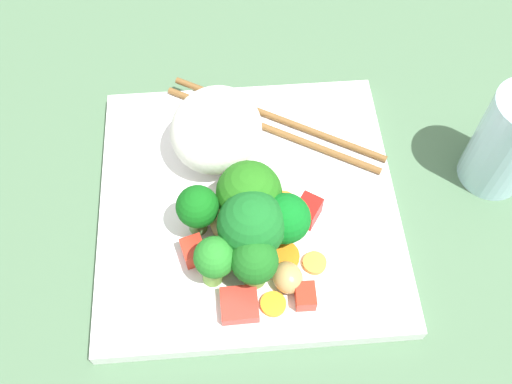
% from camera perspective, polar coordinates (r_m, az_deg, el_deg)
% --- Properties ---
extents(ground_plane, '(1.10, 1.10, 0.02)m').
position_cam_1_polar(ground_plane, '(0.55, -0.75, -2.15)').
color(ground_plane, '#4A6A4B').
extents(square_plate, '(0.27, 0.27, 0.02)m').
position_cam_1_polar(square_plate, '(0.53, -0.77, -1.22)').
color(square_plate, white).
rests_on(square_plate, ground_plane).
extents(rice_mound, '(0.12, 0.12, 0.07)m').
position_cam_1_polar(rice_mound, '(0.53, -3.96, 6.17)').
color(rice_mound, white).
rests_on(rice_mound, square_plate).
extents(broccoli_floret_0, '(0.04, 0.04, 0.06)m').
position_cam_1_polar(broccoli_floret_0, '(0.48, -5.80, -1.64)').
color(broccoli_floret_0, '#529349').
rests_on(broccoli_floret_0, square_plate).
extents(broccoli_floret_1, '(0.04, 0.04, 0.06)m').
position_cam_1_polar(broccoli_floret_1, '(0.48, 2.92, -2.72)').
color(broccoli_floret_1, '#5E9D47').
rests_on(broccoli_floret_1, square_plate).
extents(broccoli_floret_2, '(0.06, 0.06, 0.07)m').
position_cam_1_polar(broccoli_floret_2, '(0.47, -0.12, -3.29)').
color(broccoli_floret_2, '#71A74B').
rests_on(broccoli_floret_2, square_plate).
extents(broccoli_floret_3, '(0.03, 0.03, 0.05)m').
position_cam_1_polar(broccoli_floret_3, '(0.46, -4.14, -6.68)').
color(broccoli_floret_3, '#74A943').
rests_on(broccoli_floret_3, square_plate).
extents(broccoli_floret_4, '(0.04, 0.04, 0.06)m').
position_cam_1_polar(broccoli_floret_4, '(0.46, -0.00, -7.01)').
color(broccoli_floret_4, '#72B74C').
rests_on(broccoli_floret_4, square_plate).
extents(broccoli_floret_5, '(0.06, 0.06, 0.07)m').
position_cam_1_polar(broccoli_floret_5, '(0.49, -0.39, -0.17)').
color(broccoli_floret_5, '#648F46').
rests_on(broccoli_floret_5, square_plate).
extents(carrot_slice_0, '(0.03, 0.03, 0.00)m').
position_cam_1_polar(carrot_slice_0, '(0.48, 1.72, -11.05)').
color(carrot_slice_0, orange).
rests_on(carrot_slice_0, square_plate).
extents(carrot_slice_1, '(0.04, 0.04, 0.01)m').
position_cam_1_polar(carrot_slice_1, '(0.50, -3.34, -6.28)').
color(carrot_slice_1, orange).
rests_on(carrot_slice_1, square_plate).
extents(carrot_slice_2, '(0.03, 0.03, 0.01)m').
position_cam_1_polar(carrot_slice_2, '(0.50, 5.82, -7.02)').
color(carrot_slice_2, orange).
rests_on(carrot_slice_2, square_plate).
extents(carrot_slice_3, '(0.04, 0.04, 0.01)m').
position_cam_1_polar(carrot_slice_3, '(0.50, 2.60, -6.47)').
color(carrot_slice_3, orange).
rests_on(carrot_slice_3, square_plate).
extents(carrot_slice_4, '(0.03, 0.03, 0.01)m').
position_cam_1_polar(carrot_slice_4, '(0.52, 2.71, -1.11)').
color(carrot_slice_4, orange).
rests_on(carrot_slice_4, square_plate).
extents(pepper_chunk_0, '(0.03, 0.03, 0.01)m').
position_cam_1_polar(pepper_chunk_0, '(0.48, -1.65, -11.12)').
color(pepper_chunk_0, red).
rests_on(pepper_chunk_0, square_plate).
extents(pepper_chunk_1, '(0.02, 0.02, 0.02)m').
position_cam_1_polar(pepper_chunk_1, '(0.48, 4.91, -10.25)').
color(pepper_chunk_1, red).
rests_on(pepper_chunk_1, square_plate).
extents(pepper_chunk_2, '(0.03, 0.02, 0.02)m').
position_cam_1_polar(pepper_chunk_2, '(0.49, -6.19, -5.85)').
color(pepper_chunk_2, red).
rests_on(pepper_chunk_2, square_plate).
extents(pepper_chunk_3, '(0.03, 0.03, 0.02)m').
position_cam_1_polar(pepper_chunk_3, '(0.51, 5.14, -1.86)').
color(pepper_chunk_3, red).
rests_on(pepper_chunk_3, square_plate).
extents(chicken_piece_0, '(0.04, 0.03, 0.02)m').
position_cam_1_polar(chicken_piece_0, '(0.48, 3.16, -8.47)').
color(chicken_piece_0, tan).
rests_on(chicken_piece_0, square_plate).
extents(chicken_piece_1, '(0.03, 0.03, 0.02)m').
position_cam_1_polar(chicken_piece_1, '(0.51, -4.03, -1.56)').
color(chicken_piece_1, tan).
rests_on(chicken_piece_1, square_plate).
extents(chicken_piece_2, '(0.05, 0.04, 0.02)m').
position_cam_1_polar(chicken_piece_2, '(0.50, -2.75, -3.22)').
color(chicken_piece_2, tan).
rests_on(chicken_piece_2, square_plate).
extents(chicken_piece_4, '(0.02, 0.03, 0.02)m').
position_cam_1_polar(chicken_piece_4, '(0.52, -2.15, 0.12)').
color(chicken_piece_4, tan).
rests_on(chicken_piece_4, square_plate).
extents(chopstick_pair, '(0.13, 0.21, 0.01)m').
position_cam_1_polar(chopstick_pair, '(0.57, 1.77, 6.80)').
color(chopstick_pair, brown).
rests_on(chopstick_pair, square_plate).
extents(drinking_glass, '(0.06, 0.06, 0.11)m').
position_cam_1_polar(drinking_glass, '(0.56, 23.80, 4.58)').
color(drinking_glass, '#AED6E7').
rests_on(drinking_glass, ground_plane).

